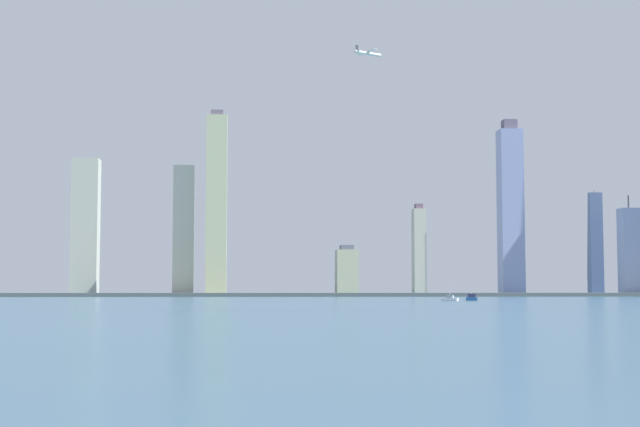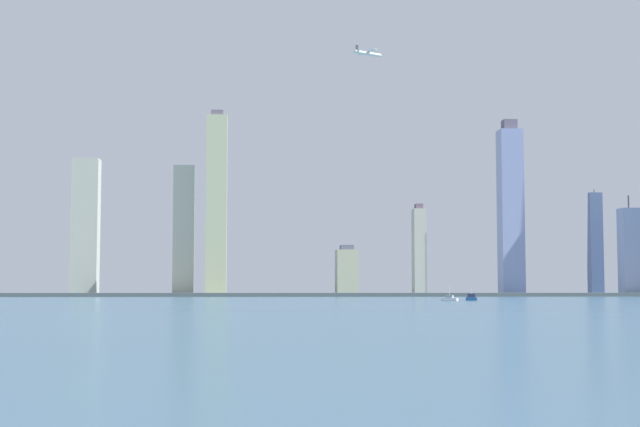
% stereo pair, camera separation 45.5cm
% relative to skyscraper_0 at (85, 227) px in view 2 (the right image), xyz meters
% --- Properties ---
extents(ground_plane, '(6000.00, 6000.00, 0.00)m').
position_rel_skyscraper_0_xyz_m(ground_plane, '(263.72, -494.44, -67.84)').
color(ground_plane, '#2F5065').
extents(waterfront_pier, '(950.81, 46.03, 3.39)m').
position_rel_skyscraper_0_xyz_m(waterfront_pier, '(263.72, -81.75, -66.15)').
color(waterfront_pier, '#4A5657').
rests_on(waterfront_pier, ground).
extents(skyscraper_0, '(25.92, 21.36, 135.69)m').
position_rel_skyscraper_0_xyz_m(skyscraper_0, '(0.00, 0.00, 0.00)').
color(skyscraper_0, '#B7B9A6').
rests_on(skyscraper_0, ground).
extents(skyscraper_1, '(22.86, 21.80, 179.37)m').
position_rel_skyscraper_0_xyz_m(skyscraper_1, '(426.36, -9.31, 18.59)').
color(skyscraper_1, '#8694C2').
rests_on(skyscraper_1, ground).
extents(skyscraper_2, '(19.69, 12.52, 124.53)m').
position_rel_skyscraper_0_xyz_m(skyscraper_2, '(99.01, -43.31, -5.58)').
color(skyscraper_2, beige).
rests_on(skyscraper_2, ground).
extents(skyscraper_4, '(19.26, 18.44, 175.06)m').
position_rel_skyscraper_0_xyz_m(skyscraper_4, '(130.43, -60.62, 18.07)').
color(skyscraper_4, '#B4BC8F').
rests_on(skyscraper_4, ground).
extents(skyscraper_5, '(12.52, 17.45, 94.60)m').
position_rel_skyscraper_0_xyz_m(skyscraper_5, '(336.46, 15.38, -22.20)').
color(skyscraper_5, '#BBBAA6').
rests_on(skyscraper_5, ground).
extents(skyscraper_6, '(22.06, 26.73, 51.78)m').
position_rel_skyscraper_0_xyz_m(skyscraper_6, '(262.05, 20.81, -43.44)').
color(skyscraper_6, '#B3B490').
rests_on(skyscraper_6, ground).
extents(skyscraper_8, '(18.42, 17.65, 99.24)m').
position_rel_skyscraper_0_xyz_m(skyscraper_8, '(535.39, -44.83, -24.62)').
color(skyscraper_8, '#8C9DC5').
rests_on(skyscraper_8, ground).
extents(skyscraper_9, '(13.34, 12.52, 132.55)m').
position_rel_skyscraper_0_xyz_m(skyscraper_9, '(519.79, 6.64, -14.26)').
color(skyscraper_9, '#4C5F85').
rests_on(skyscraper_9, ground).
extents(boat_1, '(9.42, 7.73, 9.02)m').
position_rel_skyscraper_0_xyz_m(boat_1, '(273.46, -419.80, -66.57)').
color(boat_1, white).
rests_on(boat_1, ground).
extents(boat_2, '(10.42, 17.95, 7.73)m').
position_rel_skyscraper_0_xyz_m(boat_2, '(292.15, -394.75, -66.37)').
color(boat_2, '#21528B').
rests_on(boat_2, ground).
extents(airplane, '(29.17, 26.05, 8.34)m').
position_rel_skyscraper_0_xyz_m(airplane, '(275.50, -52.17, 167.37)').
color(airplane, white).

